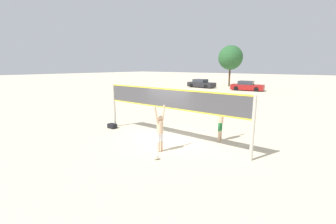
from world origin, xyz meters
name	(u,v)px	position (x,y,z in m)	size (l,w,h in m)	color
ground_plane	(168,139)	(0.00, 0.00, 0.00)	(200.00, 200.00, 0.00)	beige
volleyball_net	(168,104)	(0.00, 0.00, 1.79)	(8.32, 0.14, 2.55)	beige
player_spiker	(160,128)	(0.71, -1.46, 1.04)	(0.28, 0.69, 1.99)	beige
player_blocker	(221,117)	(2.11, 1.41, 1.22)	(0.28, 0.72, 2.29)	beige
volleyball	(156,157)	(1.14, -2.23, 0.11)	(0.23, 0.23, 0.23)	silver
gear_bag	(112,126)	(-3.88, -0.39, 0.13)	(0.51, 0.34, 0.26)	black
parked_car_mid	(201,84)	(-12.62, 25.24, 0.64)	(4.83, 2.23, 1.42)	#232328
parked_car_far	(247,86)	(-4.82, 25.28, 0.65)	(4.82, 2.48, 1.43)	maroon
tree_left_cluster	(230,58)	(-9.73, 30.20, 5.03)	(4.22, 4.22, 7.16)	#4C3823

